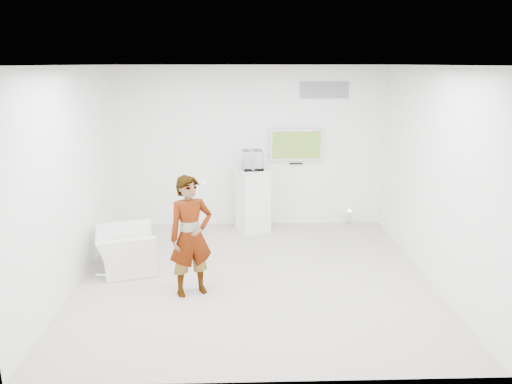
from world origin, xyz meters
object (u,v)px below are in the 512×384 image
(armchair, at_px, (126,250))
(pedestal, at_px, (253,200))
(floor_uplight, at_px, (349,217))
(person, at_px, (191,236))
(tv, at_px, (296,145))

(armchair, distance_m, pedestal, 2.63)
(armchair, distance_m, floor_uplight, 4.31)
(armchair, height_order, floor_uplight, armchair)
(pedestal, bearing_deg, floor_uplight, 7.83)
(pedestal, xyz_separation_m, floor_uplight, (1.86, 0.26, -0.43))
(armchair, height_order, pedestal, pedestal)
(person, height_order, armchair, person)
(armchair, xyz_separation_m, pedestal, (1.95, 1.75, 0.27))
(floor_uplight, bearing_deg, tv, 173.90)
(tv, relative_size, person, 0.61)
(tv, xyz_separation_m, pedestal, (-0.82, -0.37, -0.97))
(tv, xyz_separation_m, person, (-1.71, -2.96, -0.73))
(person, height_order, floor_uplight, person)
(tv, bearing_deg, floor_uplight, -6.10)
(tv, relative_size, pedestal, 0.86)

